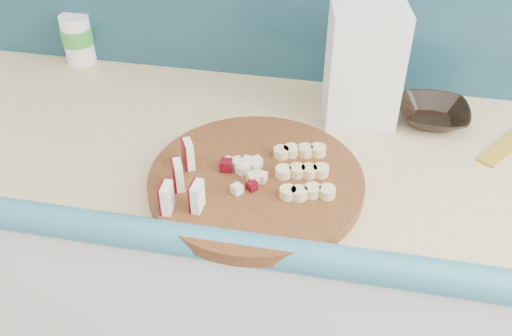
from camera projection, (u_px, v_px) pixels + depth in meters
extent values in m
cube|color=white|center=(389.00, 308.00, 1.44)|extent=(2.20, 0.60, 0.88)
cube|color=tan|center=(421.00, 168.00, 1.15)|extent=(2.20, 0.60, 0.03)
cube|color=teal|center=(427.00, 282.00, 0.92)|extent=(2.20, 0.06, 0.03)
cylinder|color=#461F0F|center=(256.00, 181.00, 1.08)|extent=(0.50, 0.50, 0.03)
cube|color=#F5E5C4|center=(167.00, 198.00, 0.98)|extent=(0.02, 0.04, 0.06)
cube|color=#4D0510|center=(162.00, 198.00, 0.98)|extent=(0.01, 0.03, 0.06)
cube|color=#F5E5C4|center=(179.00, 175.00, 1.03)|extent=(0.02, 0.04, 0.06)
cube|color=#4D0510|center=(174.00, 175.00, 1.03)|extent=(0.01, 0.03, 0.06)
cube|color=#F5E5C4|center=(189.00, 154.00, 1.08)|extent=(0.02, 0.04, 0.06)
cube|color=#4D0510|center=(184.00, 154.00, 1.08)|extent=(0.01, 0.03, 0.06)
cube|color=#F5E5C4|center=(198.00, 197.00, 0.98)|extent=(0.02, 0.04, 0.06)
cube|color=#4D0510|center=(192.00, 197.00, 0.98)|extent=(0.01, 0.03, 0.06)
cube|color=#F0E6C0|center=(248.00, 172.00, 1.06)|extent=(0.02, 0.02, 0.02)
cube|color=#F0E6C0|center=(251.00, 170.00, 1.07)|extent=(0.02, 0.02, 0.02)
cube|color=#4D0510|center=(250.00, 166.00, 1.08)|extent=(0.02, 0.02, 0.02)
cube|color=#F0E6C0|center=(244.00, 169.00, 1.07)|extent=(0.02, 0.02, 0.02)
cube|color=#F0E6C0|center=(240.00, 167.00, 1.07)|extent=(0.02, 0.02, 0.02)
cube|color=#F0E6C0|center=(234.00, 166.00, 1.08)|extent=(0.02, 0.02, 0.02)
cube|color=#F0E6C0|center=(237.00, 171.00, 1.06)|extent=(0.02, 0.02, 0.02)
cube|color=#F0E6C0|center=(232.00, 173.00, 1.06)|extent=(0.02, 0.02, 0.02)
cube|color=#4D0510|center=(229.00, 178.00, 1.05)|extent=(0.02, 0.02, 0.02)
cube|color=#F0E6C0|center=(238.00, 177.00, 1.05)|extent=(0.02, 0.02, 0.02)
cube|color=#F0E6C0|center=(241.00, 180.00, 1.04)|extent=(0.02, 0.02, 0.02)
cube|color=#F0E6C0|center=(244.00, 175.00, 1.05)|extent=(0.02, 0.02, 0.02)
cube|color=#F0E6C0|center=(249.00, 177.00, 1.05)|extent=(0.02, 0.02, 0.02)
cube|color=#F0E6C0|center=(255.00, 176.00, 1.05)|extent=(0.02, 0.02, 0.02)
cylinder|color=#D3C081|center=(287.00, 193.00, 1.02)|extent=(0.03, 0.03, 0.02)
cylinder|color=#D3C081|center=(300.00, 192.00, 1.02)|extent=(0.03, 0.03, 0.02)
cylinder|color=#D3C081|center=(314.00, 191.00, 1.02)|extent=(0.03, 0.03, 0.02)
cylinder|color=#D3C081|center=(327.00, 191.00, 1.02)|extent=(0.03, 0.03, 0.02)
cylinder|color=#D3C081|center=(283.00, 171.00, 1.07)|extent=(0.03, 0.03, 0.02)
cylinder|color=#D3C081|center=(296.00, 171.00, 1.07)|extent=(0.03, 0.03, 0.02)
cylinder|color=#D3C081|center=(309.00, 170.00, 1.07)|extent=(0.03, 0.03, 0.02)
cylinder|color=#D3C081|center=(322.00, 170.00, 1.07)|extent=(0.03, 0.03, 0.02)
cylinder|color=#D3C081|center=(280.00, 152.00, 1.11)|extent=(0.03, 0.03, 0.02)
cylinder|color=#D3C081|center=(292.00, 151.00, 1.11)|extent=(0.03, 0.03, 0.02)
cylinder|color=#D3C081|center=(304.00, 151.00, 1.12)|extent=(0.03, 0.03, 0.02)
cylinder|color=#D3C081|center=(317.00, 150.00, 1.12)|extent=(0.03, 0.03, 0.02)
imported|color=black|center=(433.00, 114.00, 1.24)|extent=(0.15, 0.15, 0.04)
cube|color=silver|center=(364.00, 66.00, 1.19)|extent=(0.17, 0.13, 0.26)
cylinder|color=white|center=(78.00, 39.00, 1.43)|extent=(0.07, 0.07, 0.13)
cylinder|color=green|center=(77.00, 36.00, 1.42)|extent=(0.08, 0.08, 0.04)
cube|color=gold|center=(506.00, 147.00, 1.18)|extent=(0.13, 0.16, 0.01)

